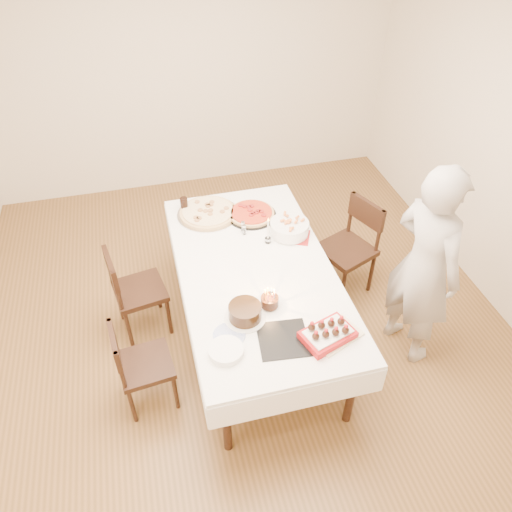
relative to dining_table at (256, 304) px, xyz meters
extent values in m
plane|color=brown|center=(-0.09, 0.07, -0.38)|extent=(5.00, 5.00, 0.00)
cube|color=beige|center=(-0.09, 2.57, 0.98)|extent=(4.50, 0.04, 2.70)
cube|color=white|center=(0.00, 0.00, 0.00)|extent=(1.64, 2.36, 0.75)
imported|color=#B3AEA9|center=(1.17, -0.39, 0.47)|extent=(0.56, 0.71, 1.70)
cylinder|color=beige|center=(-0.23, 0.78, 0.40)|extent=(0.64, 0.64, 0.04)
cylinder|color=red|center=(0.13, 0.67, 0.40)|extent=(0.52, 0.52, 0.04)
cube|color=#B21E1E|center=(0.42, 0.30, 0.38)|extent=(0.27, 0.27, 0.01)
cylinder|color=white|center=(0.37, 0.35, 0.43)|extent=(0.34, 0.34, 0.10)
cylinder|color=white|center=(0.17, 0.29, 0.50)|extent=(0.06, 0.06, 0.24)
cylinder|color=black|center=(-0.41, 0.90, 0.44)|extent=(0.07, 0.07, 0.12)
cylinder|color=black|center=(-0.19, -0.46, 0.43)|extent=(0.36, 0.36, 0.11)
cube|color=black|center=(0.00, -0.71, 0.38)|extent=(0.36, 0.36, 0.01)
cylinder|color=#36180E|center=(0.00, -0.39, 0.45)|extent=(0.14, 0.14, 0.14)
cube|color=beige|center=(0.34, -0.76, 0.38)|extent=(0.39, 0.33, 0.03)
cylinder|color=white|center=(-0.38, -0.72, 0.40)|extent=(0.30, 0.30, 0.05)
cylinder|color=white|center=(-0.33, -0.58, 0.38)|extent=(0.26, 0.26, 0.01)
camera|label=1|loc=(-0.69, -2.70, 2.91)|focal=35.00mm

